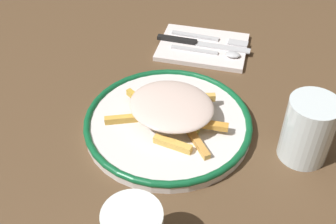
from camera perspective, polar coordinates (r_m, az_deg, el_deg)
ground_plane at (r=0.75m, az=0.00°, el=-2.11°), size 2.60×2.60×0.00m
plate at (r=0.75m, az=0.00°, el=-1.43°), size 0.30×0.30×0.02m
fries_heap at (r=0.73m, az=0.58°, el=0.56°), size 0.18×0.22×0.04m
napkin at (r=0.95m, az=4.75°, el=8.78°), size 0.16×0.20×0.01m
fork at (r=0.97m, az=5.67°, el=9.91°), size 0.04×0.18×0.01m
knife at (r=0.95m, az=3.65°, el=9.38°), size 0.04×0.21×0.01m
spoon at (r=0.92m, az=6.72°, el=7.99°), size 0.03×0.15×0.01m
water_glass at (r=0.71m, az=18.46°, el=-2.29°), size 0.08×0.08×0.11m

